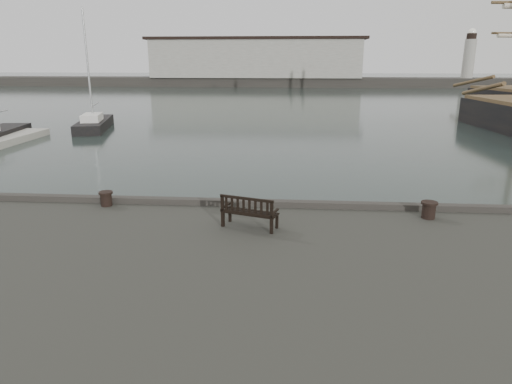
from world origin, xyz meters
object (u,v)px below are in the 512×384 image
yacht_d (95,126)px  bollard_left (106,199)px  bollard_right (429,210)px  bench (249,218)px

yacht_d → bollard_left: bearing=-79.8°
bollard_left → bollard_right: (9.45, -0.38, 0.02)m
yacht_d → bench: bearing=-73.5°
bollard_right → bench: bearing=-166.9°
bollard_left → yacht_d: size_ratio=0.04×
bollard_left → yacht_d: bearing=114.4°
bench → bollard_left: (-4.52, 1.53, -0.05)m
bollard_right → yacht_d: size_ratio=0.05×
bench → yacht_d: yacht_d is taller
bollard_right → yacht_d: 33.65m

